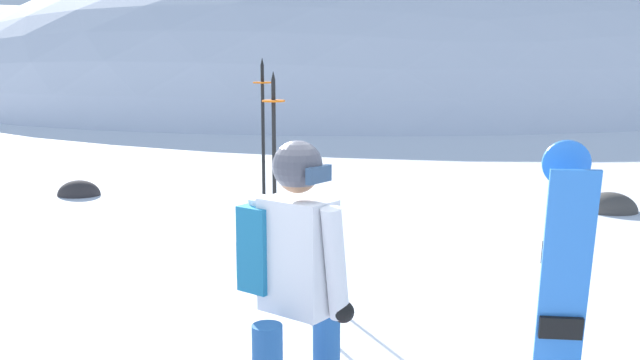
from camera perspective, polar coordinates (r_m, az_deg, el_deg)
ridge_peak_main at (r=37.15m, az=1.81°, el=6.53°), size 39.49×35.54×14.40m
ridge_peak_far at (r=54.18m, az=-23.71°, el=6.74°), size 28.19×25.37×11.30m
snowboarder_main at (r=3.63m, az=-2.14°, el=-9.31°), size 1.07×1.62×1.71m
spare_snowboard at (r=4.43m, az=19.05°, el=-7.47°), size 0.28×0.29×1.64m
piste_marker_near at (r=6.26m, az=-3.71°, el=0.88°), size 0.20×0.20×2.00m
piste_marker_far at (r=7.55m, az=-4.60°, el=2.87°), size 0.20×0.20×2.12m
rock_dark at (r=11.66m, az=-18.86°, el=-1.16°), size 0.67×0.57×0.47m
rock_mid at (r=10.68m, az=22.30°, el=-2.33°), size 0.76×0.65×0.53m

